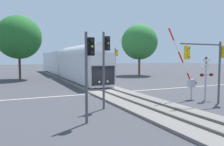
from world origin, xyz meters
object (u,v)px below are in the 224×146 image
Objects in this scene: traffic_signal_near_right at (209,57)px; oak_behind_train at (19,37)px; traffic_signal_near_left at (89,62)px; crossing_signal_mast at (206,73)px; crossing_gate_near at (189,77)px; traffic_signal_median at (105,58)px; traffic_signal_far_side at (116,59)px; maple_right_background at (139,42)px; commuter_train at (66,62)px.

oak_behind_train is (-12.89, 27.50, 3.36)m from traffic_signal_near_right.
oak_behind_train is (-2.79, 28.39, 3.66)m from traffic_signal_near_left.
oak_behind_train is (-14.02, 26.19, 4.75)m from crossing_signal_mast.
crossing_signal_mast is 11.49m from traffic_signal_near_left.
crossing_gate_near is 8.13m from traffic_signal_median.
traffic_signal_near_right is 30.56m from oak_behind_train.
traffic_signal_median is 26.27m from oak_behind_train.
traffic_signal_far_side is 21.63m from traffic_signal_near_left.
maple_right_background is (8.96, 25.64, 4.61)m from crossing_signal_mast.
crossing_gate_near is at bearing -112.07° from maple_right_background.
traffic_signal_far_side is 17.98m from traffic_signal_near_right.
traffic_signal_far_side reaches higher than traffic_signal_near_left.
crossing_signal_mast is 0.73× the size of traffic_signal_far_side.
maple_right_background reaches higher than traffic_signal_near_left.
crossing_signal_mast is 0.36× the size of oak_behind_train.
traffic_signal_median is (-7.95, -0.19, 1.68)m from crossing_gate_near.
oak_behind_train is at bearing 115.11° from traffic_signal_near_right.
crossing_gate_near is 1.20× the size of traffic_signal_near_left.
traffic_signal_near_right is 0.90× the size of traffic_signal_median.
maple_right_background is at bearing -8.85° from commuter_train.
maple_right_background is (14.82, -2.31, 4.15)m from commuter_train.
oak_behind_train is at bearing 144.55° from traffic_signal_far_side.
maple_right_background is at bearing 54.05° from traffic_signal_near_left.
traffic_signal_near_left is (-10.12, -3.01, 1.42)m from crossing_gate_near.
oak_behind_train reaches higher than traffic_signal_near_right.
crossing_signal_mast is at bearing -87.80° from traffic_signal_far_side.
commuter_train is at bearing 12.12° from oak_behind_train.
traffic_signal_near_left is 28.76m from oak_behind_train.
traffic_signal_median reaches higher than traffic_signal_near_right.
crossing_signal_mast is 27.55m from maple_right_background.
traffic_signal_near_left is at bearing -127.62° from traffic_signal_median.
maple_right_background is at bearing 67.93° from crossing_gate_near.
maple_right_background is 22.98m from oak_behind_train.
maple_right_background is (9.60, 8.97, 3.44)m from traffic_signal_far_side.
traffic_signal_near_right is 0.46× the size of oak_behind_train.
commuter_train reaches higher than traffic_signal_near_left.
traffic_signal_median is 31.00m from maple_right_background.
traffic_signal_near_left reaches higher than traffic_signal_near_right.
crossing_signal_mast is at bearing 11.05° from traffic_signal_near_left.
crossing_signal_mast is 0.36× the size of maple_right_background.
traffic_signal_far_side is (-0.64, 16.67, 1.17)m from crossing_signal_mast.
traffic_signal_far_side is (5.23, -11.28, 0.71)m from commuter_train.
commuter_train is 7.50× the size of traffic_signal_median.
traffic_signal_near_left is 1.03× the size of traffic_signal_near_right.
traffic_signal_near_left is at bearing -163.45° from crossing_gate_near.
maple_right_background is (10.06, 24.82, 4.95)m from crossing_gate_near.
maple_right_background reaches higher than traffic_signal_far_side.
commuter_train is 27.56m from crossing_gate_near.
traffic_signal_median is 0.51× the size of oak_behind_train.
traffic_signal_median is at bearing 176.08° from crossing_signal_mast.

